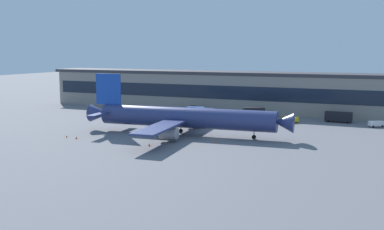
{
  "coord_description": "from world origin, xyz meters",
  "views": [
    {
      "loc": [
        40.24,
        -108.88,
        22.74
      ],
      "look_at": [
        -9.52,
        4.54,
        5.0
      ],
      "focal_mm": 41.67,
      "sensor_mm": 36.0,
      "label": 1
    }
  ],
  "objects_px": {
    "pushback_tractor": "(291,119)",
    "fuel_truck": "(339,117)",
    "baggage_tug": "(172,112)",
    "airliner": "(183,118)",
    "traffic_cone_1": "(149,145)",
    "follow_me_car": "(376,124)",
    "traffic_cone_0": "(76,138)",
    "stair_truck": "(196,111)",
    "traffic_cone_2": "(216,141)",
    "crew_van": "(195,109)",
    "catering_truck": "(253,113)",
    "traffic_cone_3": "(67,136)"
  },
  "relations": [
    {
      "from": "airliner",
      "to": "traffic_cone_2",
      "type": "distance_m",
      "value": 14.41
    },
    {
      "from": "pushback_tractor",
      "to": "traffic_cone_3",
      "type": "height_order",
      "value": "pushback_tractor"
    },
    {
      "from": "traffic_cone_1",
      "to": "fuel_truck",
      "type": "bearing_deg",
      "value": 55.82
    },
    {
      "from": "traffic_cone_3",
      "to": "pushback_tractor",
      "type": "bearing_deg",
      "value": 45.36
    },
    {
      "from": "traffic_cone_0",
      "to": "traffic_cone_2",
      "type": "bearing_deg",
      "value": 15.97
    },
    {
      "from": "catering_truck",
      "to": "airliner",
      "type": "bearing_deg",
      "value": -106.53
    },
    {
      "from": "catering_truck",
      "to": "baggage_tug",
      "type": "height_order",
      "value": "catering_truck"
    },
    {
      "from": "stair_truck",
      "to": "traffic_cone_2",
      "type": "bearing_deg",
      "value": -60.46
    },
    {
      "from": "crew_van",
      "to": "baggage_tug",
      "type": "relative_size",
      "value": 1.36
    },
    {
      "from": "traffic_cone_0",
      "to": "traffic_cone_2",
      "type": "relative_size",
      "value": 0.99
    },
    {
      "from": "stair_truck",
      "to": "traffic_cone_1",
      "type": "distance_m",
      "value": 49.57
    },
    {
      "from": "pushback_tractor",
      "to": "fuel_truck",
      "type": "bearing_deg",
      "value": 21.33
    },
    {
      "from": "traffic_cone_0",
      "to": "traffic_cone_2",
      "type": "height_order",
      "value": "traffic_cone_2"
    },
    {
      "from": "follow_me_car",
      "to": "pushback_tractor",
      "type": "height_order",
      "value": "follow_me_car"
    },
    {
      "from": "traffic_cone_2",
      "to": "crew_van",
      "type": "bearing_deg",
      "value": 118.62
    },
    {
      "from": "pushback_tractor",
      "to": "stair_truck",
      "type": "relative_size",
      "value": 0.82
    },
    {
      "from": "baggage_tug",
      "to": "traffic_cone_1",
      "type": "relative_size",
      "value": 5.79
    },
    {
      "from": "baggage_tug",
      "to": "airliner",
      "type": "bearing_deg",
      "value": -59.28
    },
    {
      "from": "follow_me_car",
      "to": "catering_truck",
      "type": "height_order",
      "value": "catering_truck"
    },
    {
      "from": "stair_truck",
      "to": "pushback_tractor",
      "type": "bearing_deg",
      "value": 3.79
    },
    {
      "from": "follow_me_car",
      "to": "pushback_tractor",
      "type": "relative_size",
      "value": 0.89
    },
    {
      "from": "airliner",
      "to": "traffic_cone_1",
      "type": "xyz_separation_m",
      "value": [
        -1.31,
        -16.7,
        -4.44
      ]
    },
    {
      "from": "crew_van",
      "to": "traffic_cone_2",
      "type": "distance_m",
      "value": 54.57
    },
    {
      "from": "catering_truck",
      "to": "stair_truck",
      "type": "distance_m",
      "value": 20.14
    },
    {
      "from": "airliner",
      "to": "fuel_truck",
      "type": "height_order",
      "value": "airliner"
    },
    {
      "from": "traffic_cone_1",
      "to": "traffic_cone_2",
      "type": "bearing_deg",
      "value": 37.27
    },
    {
      "from": "baggage_tug",
      "to": "traffic_cone_0",
      "type": "relative_size",
      "value": 6.05
    },
    {
      "from": "airliner",
      "to": "stair_truck",
      "type": "distance_m",
      "value": 33.69
    },
    {
      "from": "airliner",
      "to": "fuel_truck",
      "type": "distance_m",
      "value": 54.51
    },
    {
      "from": "catering_truck",
      "to": "traffic_cone_3",
      "type": "distance_m",
      "value": 62.44
    },
    {
      "from": "airliner",
      "to": "stair_truck",
      "type": "relative_size",
      "value": 9.12
    },
    {
      "from": "crew_van",
      "to": "baggage_tug",
      "type": "bearing_deg",
      "value": -131.79
    },
    {
      "from": "traffic_cone_0",
      "to": "traffic_cone_1",
      "type": "bearing_deg",
      "value": -0.24
    },
    {
      "from": "fuel_truck",
      "to": "catering_truck",
      "type": "bearing_deg",
      "value": -168.28
    },
    {
      "from": "follow_me_car",
      "to": "catering_truck",
      "type": "relative_size",
      "value": 0.62
    },
    {
      "from": "fuel_truck",
      "to": "baggage_tug",
      "type": "bearing_deg",
      "value": -174.49
    },
    {
      "from": "traffic_cone_1",
      "to": "catering_truck",
      "type": "bearing_deg",
      "value": 77.31
    },
    {
      "from": "traffic_cone_1",
      "to": "traffic_cone_3",
      "type": "xyz_separation_m",
      "value": [
        -25.53,
        0.71,
        -0.06
      ]
    },
    {
      "from": "follow_me_car",
      "to": "traffic_cone_3",
      "type": "relative_size",
      "value": 8.47
    },
    {
      "from": "traffic_cone_0",
      "to": "fuel_truck",
      "type": "bearing_deg",
      "value": 43.15
    },
    {
      "from": "airliner",
      "to": "catering_truck",
      "type": "relative_size",
      "value": 7.69
    },
    {
      "from": "pushback_tractor",
      "to": "traffic_cone_1",
      "type": "relative_size",
      "value": 7.75
    },
    {
      "from": "crew_van",
      "to": "traffic_cone_1",
      "type": "height_order",
      "value": "crew_van"
    },
    {
      "from": "traffic_cone_0",
      "to": "follow_me_car",
      "type": "bearing_deg",
      "value": 35.72
    },
    {
      "from": "traffic_cone_1",
      "to": "pushback_tractor",
      "type": "bearing_deg",
      "value": 64.7
    },
    {
      "from": "crew_van",
      "to": "baggage_tug",
      "type": "height_order",
      "value": "crew_van"
    },
    {
      "from": "crew_van",
      "to": "catering_truck",
      "type": "height_order",
      "value": "catering_truck"
    },
    {
      "from": "follow_me_car",
      "to": "fuel_truck",
      "type": "bearing_deg",
      "value": 155.4
    },
    {
      "from": "traffic_cone_0",
      "to": "traffic_cone_1",
      "type": "xyz_separation_m",
      "value": [
        21.83,
        -0.09,
        0.02
      ]
    },
    {
      "from": "airliner",
      "to": "traffic_cone_1",
      "type": "distance_m",
      "value": 17.33
    }
  ]
}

